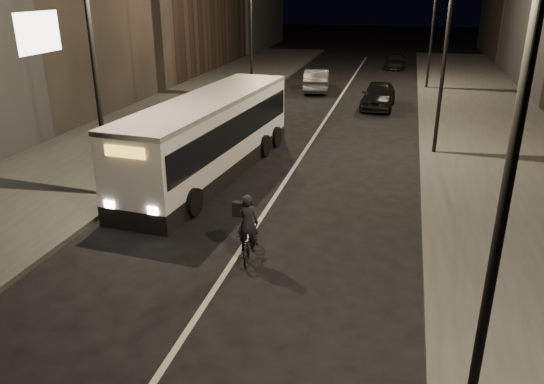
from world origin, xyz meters
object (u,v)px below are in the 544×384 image
Objects in this scene: streetlight_right_near at (497,120)px; car_far at (396,61)px; car_mid at (317,80)px; cyclist_on_bicycle at (249,237)px; streetlight_right_mid at (441,28)px; city_bus at (210,133)px; car_near at (378,95)px; streetlight_left_near at (99,41)px; streetlight_left_far at (255,13)px; streetlight_right_far at (430,10)px.

streetlight_right_near reaches higher than car_far.
car_far is (5.00, 12.41, -0.15)m from car_mid.
streetlight_right_mid is at bearing 58.59° from cyclist_on_bicycle.
car_near is (5.64, 13.72, -0.88)m from city_bus.
streetlight_right_mid is at bearing -84.13° from car_far.
streetlight_left_near is at bearing 143.12° from streetlight_right_near.
cyclist_on_bicycle is (3.42, -6.40, -1.00)m from city_bus.
streetlight_left_near reaches higher than city_bus.
cyclist_on_bicycle is at bearing -114.07° from streetlight_right_mid.
streetlight_right_mid is at bearing 36.88° from streetlight_left_near.
city_bus is (2.31, -14.64, -3.71)m from streetlight_left_far.
streetlight_right_near and streetlight_left_far have the same top height.
streetlight_right_far is at bearing -167.48° from car_mid.
cyclist_on_bicycle is 0.46× the size of car_far.
streetlight_right_near is 28.10m from streetlight_left_far.
streetlight_right_far is at bearing 90.00° from streetlight_right_near.
car_mid is (-2.29, 24.55, 0.12)m from cyclist_on_bicycle.
car_mid is at bearing 87.98° from cyclist_on_bicycle.
city_bus reaches higher than car_far.
streetlight_right_far is 27.89m from cyclist_on_bicycle.
streetlight_right_far is 1.00× the size of streetlight_left_far.
city_bus is 2.44× the size of car_mid.
car_mid is at bearing -160.95° from streetlight_right_far.
streetlight_right_mid reaches higher than cyclist_on_bicycle.
streetlight_right_mid is 4.15× the size of cyclist_on_bicycle.
streetlight_right_near and streetlight_right_far have the same top height.
city_bus is at bearing 126.33° from streetlight_right_near.
city_bus is 2.68× the size of car_far.
streetlight_right_mid is 14.62m from streetlight_left_far.
streetlight_right_mid is 1.00× the size of streetlight_left_far.
streetlight_right_near is 1.90× the size of car_far.
city_bus is at bearing -150.96° from streetlight_right_mid.
car_far is at bearing 94.88° from streetlight_right_mid.
streetlight_right_near is 16.00m from streetlight_right_mid.
cyclist_on_bicycle reaches higher than car_far.
streetlight_right_mid is 1.00× the size of streetlight_left_near.
city_bus is at bearing 110.79° from cyclist_on_bicycle.
city_bus is (-8.36, -4.64, -3.71)m from streetlight_right_mid.
city_bus is (2.31, 3.36, -3.71)m from streetlight_left_near.
streetlight_right_near and streetlight_left_near have the same top height.
streetlight_right_far is at bearing 29.36° from streetlight_left_far.
city_bus reaches higher than cyclist_on_bicycle.
car_mid is (1.14, 18.15, -0.88)m from city_bus.
streetlight_left_far is 9.22m from car_near.
cyclist_on_bicycle is at bearing 134.85° from streetlight_right_near.
car_mid is (3.45, 21.51, -4.59)m from streetlight_left_near.
car_mid is (-7.22, 13.51, -4.59)m from streetlight_right_mid.
streetlight_right_mid is 13.33m from streetlight_left_near.
streetlight_right_near is 25.64m from car_near.
streetlight_right_mid is at bearing 90.00° from streetlight_right_near.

